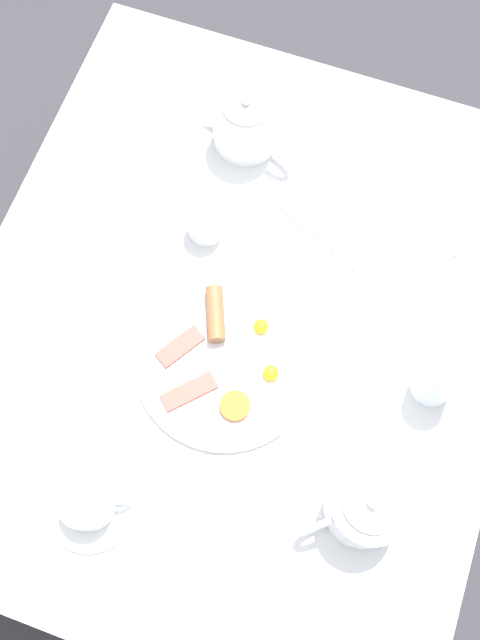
{
  "coord_description": "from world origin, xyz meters",
  "views": [
    {
      "loc": [
        -0.38,
        -0.13,
        1.92
      ],
      "look_at": [
        0.0,
        0.0,
        0.76
      ],
      "focal_mm": 42.0,
      "sensor_mm": 36.0,
      "label": 1
    }
  ],
  "objects_px": {
    "breakfast_plate": "(226,359)",
    "teapot_near": "(247,123)",
    "creamer_jug": "(206,222)",
    "teapot_far": "(365,507)",
    "spoon_for_tea": "(130,207)",
    "fork_by_plate": "(469,214)",
    "water_glass_tall": "(439,376)",
    "knife_by_plate": "(324,241)",
    "fork_spare": "(37,364)",
    "teacup_with_saucer_left": "(89,504)"
  },
  "relations": [
    {
      "from": "breakfast_plate",
      "to": "teapot_near",
      "type": "xyz_separation_m",
      "value": [
        0.41,
        0.11,
        0.05
      ]
    },
    {
      "from": "creamer_jug",
      "to": "breakfast_plate",
      "type": "bearing_deg",
      "value": -151.79
    },
    {
      "from": "teapot_far",
      "to": "spoon_for_tea",
      "type": "height_order",
      "value": "teapot_far"
    },
    {
      "from": "breakfast_plate",
      "to": "fork_by_plate",
      "type": "xyz_separation_m",
      "value": [
        0.4,
        -0.31,
        -0.01
      ]
    },
    {
      "from": "water_glass_tall",
      "to": "knife_by_plate",
      "type": "distance_m",
      "value": 0.31
    },
    {
      "from": "fork_by_plate",
      "to": "fork_spare",
      "type": "relative_size",
      "value": 1.12
    },
    {
      "from": "teacup_with_saucer_left",
      "to": "creamer_jug",
      "type": "bearing_deg",
      "value": -0.42
    },
    {
      "from": "teacup_with_saucer_left",
      "to": "teapot_far",
      "type": "bearing_deg",
      "value": -71.66
    },
    {
      "from": "breakfast_plate",
      "to": "knife_by_plate",
      "type": "distance_m",
      "value": 0.27
    },
    {
      "from": "fork_spare",
      "to": "creamer_jug",
      "type": "bearing_deg",
      "value": -29.05
    },
    {
      "from": "teapot_far",
      "to": "spoon_for_tea",
      "type": "xyz_separation_m",
      "value": [
        0.36,
        0.53,
        -0.05
      ]
    },
    {
      "from": "creamer_jug",
      "to": "knife_by_plate",
      "type": "xyz_separation_m",
      "value": [
        0.05,
        -0.2,
        -0.03
      ]
    },
    {
      "from": "breakfast_plate",
      "to": "water_glass_tall",
      "type": "xyz_separation_m",
      "value": [
        0.07,
        -0.33,
        0.05
      ]
    },
    {
      "from": "teacup_with_saucer_left",
      "to": "spoon_for_tea",
      "type": "bearing_deg",
      "value": 15.65
    },
    {
      "from": "water_glass_tall",
      "to": "spoon_for_tea",
      "type": "distance_m",
      "value": 0.6
    },
    {
      "from": "spoon_for_tea",
      "to": "breakfast_plate",
      "type": "bearing_deg",
      "value": -129.02
    },
    {
      "from": "water_glass_tall",
      "to": "fork_by_plate",
      "type": "bearing_deg",
      "value": 2.66
    },
    {
      "from": "fork_by_plate",
      "to": "water_glass_tall",
      "type": "bearing_deg",
      "value": -177.34
    },
    {
      "from": "breakfast_plate",
      "to": "fork_spare",
      "type": "distance_m",
      "value": 0.31
    },
    {
      "from": "creamer_jug",
      "to": "knife_by_plate",
      "type": "bearing_deg",
      "value": -76.44
    },
    {
      "from": "teapot_far",
      "to": "spoon_for_tea",
      "type": "relative_size",
      "value": 1.22
    },
    {
      "from": "spoon_for_tea",
      "to": "teapot_near",
      "type": "bearing_deg",
      "value": -36.85
    },
    {
      "from": "teacup_with_saucer_left",
      "to": "breakfast_plate",
      "type": "bearing_deg",
      "value": -22.2
    },
    {
      "from": "teapot_near",
      "to": "creamer_jug",
      "type": "bearing_deg",
      "value": 106.09
    },
    {
      "from": "breakfast_plate",
      "to": "teapot_near",
      "type": "height_order",
      "value": "teapot_near"
    },
    {
      "from": "teapot_near",
      "to": "spoon_for_tea",
      "type": "xyz_separation_m",
      "value": [
        -0.2,
        0.15,
        -0.05
      ]
    },
    {
      "from": "creamer_jug",
      "to": "knife_by_plate",
      "type": "height_order",
      "value": "creamer_jug"
    },
    {
      "from": "fork_by_plate",
      "to": "breakfast_plate",
      "type": "bearing_deg",
      "value": 141.62
    },
    {
      "from": "teapot_near",
      "to": "water_glass_tall",
      "type": "bearing_deg",
      "value": 160.5
    },
    {
      "from": "fork_spare",
      "to": "breakfast_plate",
      "type": "bearing_deg",
      "value": -69.52
    },
    {
      "from": "spoon_for_tea",
      "to": "fork_spare",
      "type": "bearing_deg",
      "value": 173.53
    },
    {
      "from": "breakfast_plate",
      "to": "knife_by_plate",
      "type": "height_order",
      "value": "breakfast_plate"
    },
    {
      "from": "teapot_far",
      "to": "knife_by_plate",
      "type": "xyz_separation_m",
      "value": [
        0.42,
        0.19,
        -0.05
      ]
    },
    {
      "from": "teapot_far",
      "to": "knife_by_plate",
      "type": "distance_m",
      "value": 0.46
    },
    {
      "from": "fork_by_plate",
      "to": "spoon_for_tea",
      "type": "bearing_deg",
      "value": 108.25
    },
    {
      "from": "fork_by_plate",
      "to": "teacup_with_saucer_left",
      "type": "bearing_deg",
      "value": 147.78
    },
    {
      "from": "breakfast_plate",
      "to": "fork_spare",
      "type": "relative_size",
      "value": 1.92
    },
    {
      "from": "teapot_far",
      "to": "fork_by_plate",
      "type": "relative_size",
      "value": 0.97
    },
    {
      "from": "fork_by_plate",
      "to": "knife_by_plate",
      "type": "relative_size",
      "value": 0.88
    },
    {
      "from": "teapot_far",
      "to": "water_glass_tall",
      "type": "height_order",
      "value": "teapot_far"
    },
    {
      "from": "knife_by_plate",
      "to": "breakfast_plate",
      "type": "bearing_deg",
      "value": 161.59
    },
    {
      "from": "creamer_jug",
      "to": "spoon_for_tea",
      "type": "xyz_separation_m",
      "value": [
        -0.0,
        0.14,
        -0.03
      ]
    },
    {
      "from": "spoon_for_tea",
      "to": "knife_by_plate",
      "type": "bearing_deg",
      "value": -81.25
    },
    {
      "from": "water_glass_tall",
      "to": "breakfast_plate",
      "type": "bearing_deg",
      "value": 102.39
    },
    {
      "from": "fork_by_plate",
      "to": "knife_by_plate",
      "type": "distance_m",
      "value": 0.26
    },
    {
      "from": "creamer_jug",
      "to": "knife_by_plate",
      "type": "relative_size",
      "value": 0.44
    },
    {
      "from": "creamer_jug",
      "to": "fork_by_plate",
      "type": "height_order",
      "value": "creamer_jug"
    },
    {
      "from": "teacup_with_saucer_left",
      "to": "spoon_for_tea",
      "type": "relative_size",
      "value": 1.05
    },
    {
      "from": "teapot_near",
      "to": "spoon_for_tea",
      "type": "bearing_deg",
      "value": 71.2
    },
    {
      "from": "teapot_near",
      "to": "fork_spare",
      "type": "distance_m",
      "value": 0.55
    }
  ]
}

